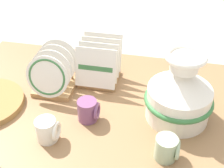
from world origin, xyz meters
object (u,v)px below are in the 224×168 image
(ceramic_vase, at_px, (180,93))
(mug_sage_glaze, at_px, (167,148))
(dish_rack_round_plates, at_px, (53,76))
(dish_rack_square_plates, at_px, (99,67))
(mug_plum_glaze, at_px, (88,110))
(mug_cream_glaze, at_px, (48,130))

(ceramic_vase, bearing_deg, mug_sage_glaze, -96.80)
(dish_rack_round_plates, distance_m, dish_rack_square_plates, 0.23)
(dish_rack_square_plates, height_order, mug_sage_glaze, dish_rack_square_plates)
(dish_rack_square_plates, distance_m, mug_plum_glaze, 0.29)
(ceramic_vase, distance_m, mug_sage_glaze, 0.25)
(mug_plum_glaze, bearing_deg, mug_sage_glaze, -23.01)
(ceramic_vase, relative_size, mug_cream_glaze, 3.27)
(dish_rack_round_plates, xyz_separation_m, dish_rack_square_plates, (0.19, 0.12, -0.01))
(ceramic_vase, xyz_separation_m, mug_plum_glaze, (-0.36, -0.09, -0.08))
(dish_rack_square_plates, bearing_deg, mug_sage_glaze, -50.19)
(dish_rack_round_plates, relative_size, mug_cream_glaze, 2.25)
(dish_rack_square_plates, bearing_deg, mug_plum_glaze, -85.94)
(mug_cream_glaze, bearing_deg, mug_plum_glaze, 48.62)
(mug_plum_glaze, height_order, mug_cream_glaze, same)
(dish_rack_square_plates, xyz_separation_m, mug_cream_glaze, (-0.11, -0.43, -0.03))
(ceramic_vase, height_order, dish_rack_round_plates, ceramic_vase)
(dish_rack_square_plates, relative_size, mug_plum_glaze, 2.19)
(mug_plum_glaze, relative_size, mug_sage_glaze, 1.00)
(dish_rack_round_plates, height_order, mug_plum_glaze, dish_rack_round_plates)
(ceramic_vase, distance_m, dish_rack_square_plates, 0.43)
(mug_plum_glaze, relative_size, mug_cream_glaze, 1.00)
(dish_rack_round_plates, height_order, mug_cream_glaze, dish_rack_round_plates)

